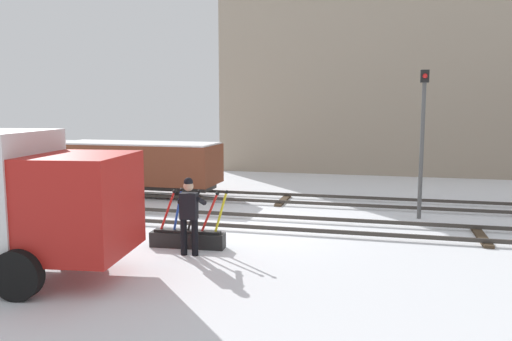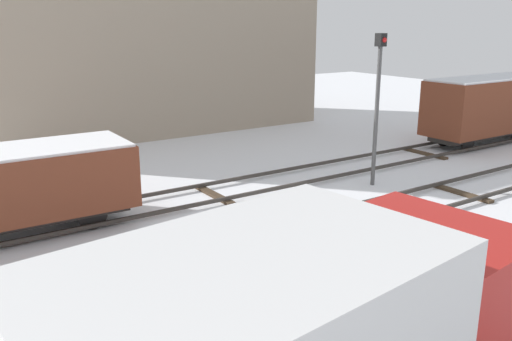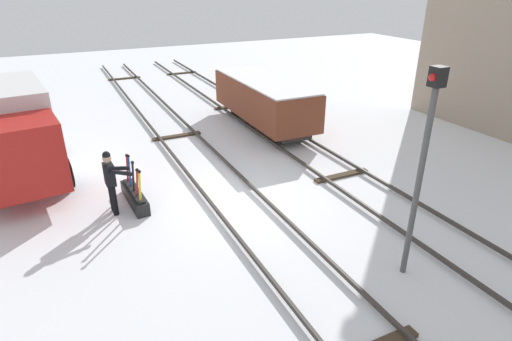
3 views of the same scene
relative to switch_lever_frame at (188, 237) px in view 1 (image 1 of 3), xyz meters
name	(u,v)px [view 1 (image 1 of 3)]	position (x,y,z in m)	size (l,w,h in m)	color
ground_plane	(258,226)	(1.09, 2.56, -0.25)	(60.00, 60.00, 0.00)	white
track_main_line	(258,222)	(1.09, 2.56, -0.14)	(44.00, 1.94, 0.18)	#38332D
track_siding_near	(283,198)	(1.09, 6.27, -0.14)	(44.00, 1.94, 0.18)	#38332D
switch_lever_frame	(188,237)	(0.00, 0.00, 0.00)	(1.92, 0.47, 1.43)	black
rail_worker	(189,211)	(0.26, -0.57, 0.75)	(0.56, 0.69, 1.78)	black
signal_post	(422,130)	(5.56, 4.60, 2.39)	(0.24, 0.32, 4.38)	#4C4C4C
apartment_building	(369,79)	(3.63, 16.96, 4.52)	(15.00, 6.25, 9.53)	gray
freight_car_back_track	(138,164)	(-4.44, 6.27, 0.92)	(6.09, 2.11, 1.99)	#2D2B28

